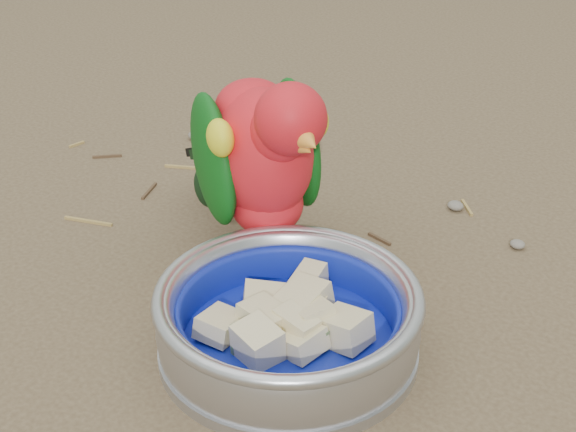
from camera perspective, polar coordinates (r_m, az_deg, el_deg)
The scene contains 6 objects.
ground at distance 0.74m, azimuth -6.45°, elevation -8.83°, with size 60.00×60.00×0.00m, color brown.
food_bowl at distance 0.73m, azimuth 0.02°, elevation -8.35°, with size 0.21×0.21×0.02m, color #B2B2BA.
bowl_wall at distance 0.72m, azimuth 0.02°, elevation -6.46°, with size 0.21×0.21×0.04m, color #B2B2BA, non-canonical shape.
fruit_wedges at distance 0.72m, azimuth 0.02°, elevation -6.91°, with size 0.13×0.13×0.03m, color beige, non-canonical shape.
lory_parrot at distance 0.81m, azimuth -1.62°, elevation 3.00°, with size 0.11×0.24×0.19m, color red, non-canonical shape.
ground_debris at distance 0.77m, azimuth -4.91°, elevation -6.91°, with size 0.90×0.80×0.01m, color olive, non-canonical shape.
Camera 1 is at (0.40, -0.43, 0.46)m, focal length 55.00 mm.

